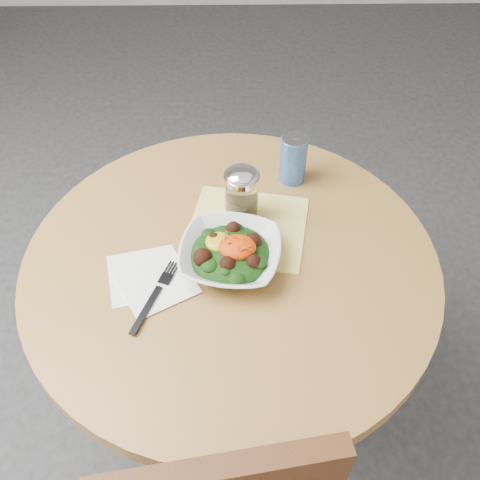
{
  "coord_description": "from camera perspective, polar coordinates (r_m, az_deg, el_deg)",
  "views": [
    {
      "loc": [
        0.01,
        -0.76,
        1.62
      ],
      "look_at": [
        0.02,
        -0.0,
        0.81
      ],
      "focal_mm": 40.0,
      "sensor_mm": 36.0,
      "label": 1
    }
  ],
  "objects": [
    {
      "name": "ground",
      "position": [
        1.79,
        -0.68,
        -17.77
      ],
      "size": [
        6.0,
        6.0,
        0.0
      ],
      "primitive_type": "plane",
      "color": "#29292B",
      "rests_on": "ground"
    },
    {
      "name": "table",
      "position": [
        1.31,
        -0.89,
        -7.51
      ],
      "size": [
        0.9,
        0.9,
        0.75
      ],
      "color": "black",
      "rests_on": "ground"
    },
    {
      "name": "cloth_napkin",
      "position": [
        1.22,
        0.79,
        1.4
      ],
      "size": [
        0.3,
        0.28,
        0.0
      ],
      "primitive_type": "cube",
      "rotation": [
        0.0,
        0.0,
        -0.19
      ],
      "color": "yellow",
      "rests_on": "table"
    },
    {
      "name": "paper_napkins",
      "position": [
        1.13,
        -9.6,
        -4.08
      ],
      "size": [
        0.21,
        0.2,
        0.0
      ],
      "color": "white",
      "rests_on": "table"
    },
    {
      "name": "salad_bowl",
      "position": [
        1.13,
        -1.03,
        -1.48
      ],
      "size": [
        0.25,
        0.25,
        0.08
      ],
      "color": "silver",
      "rests_on": "table"
    },
    {
      "name": "fork",
      "position": [
        1.1,
        -8.95,
        -5.7
      ],
      "size": [
        0.09,
        0.19,
        0.0
      ],
      "color": "black",
      "rests_on": "table"
    },
    {
      "name": "spice_shaker",
      "position": [
        1.19,
        0.17,
        4.8
      ],
      "size": [
        0.08,
        0.08,
        0.14
      ],
      "color": "silver",
      "rests_on": "table"
    },
    {
      "name": "beverage_can",
      "position": [
        1.31,
        5.68,
        8.59
      ],
      "size": [
        0.07,
        0.07,
        0.13
      ],
      "color": "#0D3699",
      "rests_on": "table"
    }
  ]
}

